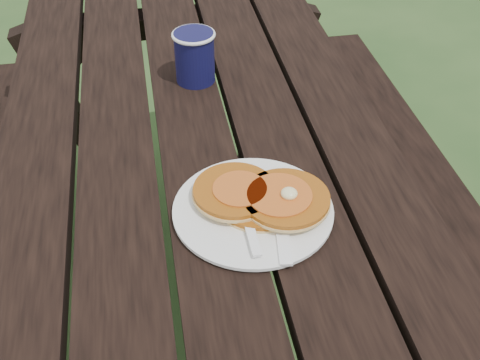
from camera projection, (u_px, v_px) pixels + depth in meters
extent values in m
plane|color=#25411C|center=(207.00, 350.00, 1.67)|extent=(60.00, 60.00, 0.00)
cube|color=black|center=(194.00, 138.00, 1.19)|extent=(0.75, 1.80, 0.04)
cube|color=black|center=(427.00, 214.00, 1.46)|extent=(0.25, 1.80, 0.04)
cylinder|color=white|center=(253.00, 211.00, 1.00)|extent=(0.33, 0.33, 0.01)
cylinder|color=#AA5913|center=(259.00, 200.00, 1.00)|extent=(0.14, 0.14, 0.01)
cylinder|color=#AA5913|center=(235.00, 191.00, 1.00)|extent=(0.14, 0.14, 0.01)
cylinder|color=#AA5913|center=(286.00, 199.00, 0.99)|extent=(0.14, 0.14, 0.01)
cylinder|color=#AC4D18|center=(280.00, 194.00, 0.98)|extent=(0.11, 0.11, 0.00)
ellipsoid|color=#F4E59E|center=(289.00, 193.00, 0.98)|extent=(0.03, 0.03, 0.02)
cube|color=white|center=(281.00, 223.00, 0.96)|extent=(0.04, 0.18, 0.00)
cylinder|color=#0F0F39|center=(195.00, 57.00, 1.29)|extent=(0.08, 0.08, 0.11)
torus|color=white|center=(193.00, 35.00, 1.25)|extent=(0.09, 0.09, 0.01)
cylinder|color=black|center=(194.00, 35.00, 1.26)|extent=(0.07, 0.07, 0.01)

